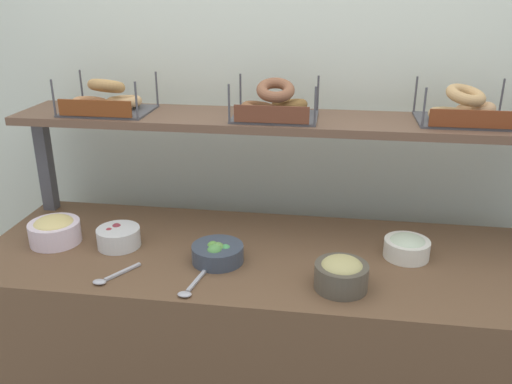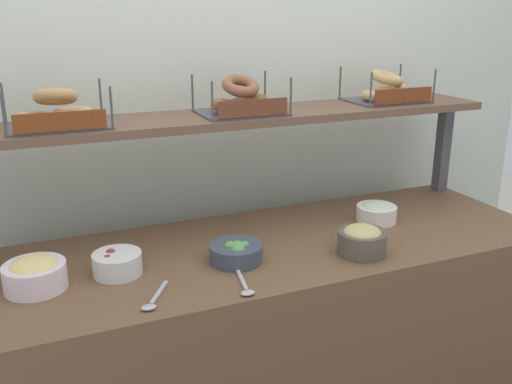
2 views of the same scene
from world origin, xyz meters
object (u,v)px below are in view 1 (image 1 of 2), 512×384
(bagel_basket_cinnamon_raisin, at_px, (275,105))
(bagel_basket_sesame, at_px, (107,100))
(bowl_veggie_mix, at_px, (218,253))
(bagel_basket_plain, at_px, (463,110))
(bowl_hummus, at_px, (341,273))
(bowl_egg_salad, at_px, (55,230))
(bowl_scallion_spread, at_px, (407,247))
(serving_spoon_by_edge, at_px, (190,288))
(bowl_beet_salad, at_px, (118,237))
(serving_spoon_near_plate, at_px, (110,277))

(bagel_basket_cinnamon_raisin, bearing_deg, bagel_basket_sesame, 179.83)
(bowl_veggie_mix, height_order, bagel_basket_plain, bagel_basket_plain)
(bowl_hummus, xyz_separation_m, bowl_egg_salad, (-1.04, 0.17, -0.00))
(bowl_hummus, distance_m, bowl_veggie_mix, 0.43)
(bowl_scallion_spread, height_order, serving_spoon_by_edge, bowl_scallion_spread)
(bowl_egg_salad, distance_m, bagel_basket_plain, 1.54)
(bowl_hummus, height_order, bowl_veggie_mix, bowl_hummus)
(bowl_egg_salad, bearing_deg, bowl_veggie_mix, -5.18)
(serving_spoon_by_edge, bearing_deg, bagel_basket_plain, 32.90)
(bowl_egg_salad, xyz_separation_m, bagel_basket_sesame, (0.13, 0.28, 0.43))
(bowl_hummus, bearing_deg, bagel_basket_plain, 49.84)
(bowl_veggie_mix, height_order, serving_spoon_by_edge, bowl_veggie_mix)
(bagel_basket_sesame, bearing_deg, bagel_basket_plain, 1.35)
(bowl_beet_salad, bearing_deg, serving_spoon_by_edge, -37.29)
(bowl_beet_salad, distance_m, serving_spoon_near_plate, 0.24)
(bowl_scallion_spread, relative_size, bagel_basket_cinnamon_raisin, 0.51)
(serving_spoon_near_plate, bearing_deg, bowl_hummus, 4.49)
(bowl_egg_salad, distance_m, serving_spoon_by_edge, 0.63)
(bowl_veggie_mix, height_order, bowl_egg_salad, bowl_egg_salad)
(serving_spoon_near_plate, height_order, bagel_basket_cinnamon_raisin, bagel_basket_cinnamon_raisin)
(bowl_hummus, distance_m, bagel_basket_sesame, 1.10)
(bowl_egg_salad, bearing_deg, bowl_hummus, -9.09)
(bowl_scallion_spread, bearing_deg, bagel_basket_sesame, 169.65)
(bowl_veggie_mix, distance_m, bowl_egg_salad, 0.63)
(bowl_egg_salad, bearing_deg, bagel_basket_cinnamon_raisin, 19.80)
(bowl_hummus, bearing_deg, serving_spoon_by_edge, -169.87)
(bowl_hummus, bearing_deg, bowl_veggie_mix, 165.26)
(bagel_basket_plain, bearing_deg, serving_spoon_near_plate, -154.83)
(bowl_hummus, relative_size, bowl_veggie_mix, 0.94)
(bowl_beet_salad, bearing_deg, bowl_hummus, -12.13)
(bowl_hummus, xyz_separation_m, bagel_basket_cinnamon_raisin, (-0.27, 0.45, 0.43))
(bowl_hummus, relative_size, bagel_basket_sesame, 0.51)
(serving_spoon_by_edge, relative_size, bagel_basket_cinnamon_raisin, 0.56)
(bowl_veggie_mix, bearing_deg, bowl_hummus, -14.74)
(bowl_egg_salad, relative_size, serving_spoon_by_edge, 1.06)
(bowl_veggie_mix, distance_m, bagel_basket_cinnamon_raisin, 0.58)
(bowl_hummus, xyz_separation_m, bagel_basket_plain, (0.40, 0.48, 0.42))
(bowl_hummus, xyz_separation_m, bowl_scallion_spread, (0.23, 0.24, -0.01))
(bowl_beet_salad, distance_m, bagel_basket_sesame, 0.53)
(bowl_beet_salad, xyz_separation_m, bowl_veggie_mix, (0.38, -0.06, -0.00))
(bagel_basket_cinnamon_raisin, bearing_deg, bowl_veggie_mix, -114.45)
(bowl_veggie_mix, height_order, bagel_basket_cinnamon_raisin, bagel_basket_cinnamon_raisin)
(bowl_egg_salad, relative_size, bagel_basket_sesame, 0.56)
(bowl_hummus, distance_m, bagel_basket_cinnamon_raisin, 0.67)
(bagel_basket_sesame, relative_size, bagel_basket_plain, 1.03)
(bagel_basket_sesame, bearing_deg, bagel_basket_cinnamon_raisin, -0.17)
(serving_spoon_near_plate, relative_size, serving_spoon_by_edge, 0.89)
(bagel_basket_sesame, distance_m, bagel_basket_cinnamon_raisin, 0.65)
(bowl_scallion_spread, xyz_separation_m, bagel_basket_cinnamon_raisin, (-0.49, 0.21, 0.44))
(bowl_egg_salad, bearing_deg, bowl_beet_salad, 1.21)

